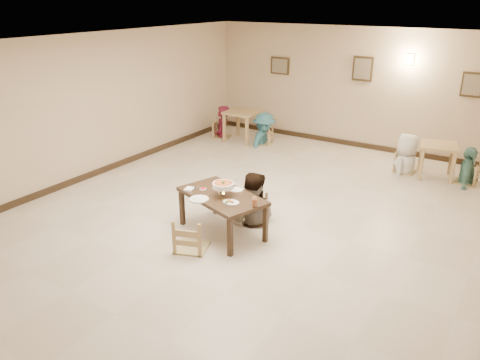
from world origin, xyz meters
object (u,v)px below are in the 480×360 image
Objects in this scene: chair_near at (191,219)px; main_diner at (252,173)px; bg_chair_lr at (264,128)px; bg_diner_c at (409,134)px; bg_diner_b at (264,113)px; bg_diner_d at (472,147)px; bg_table_left at (242,116)px; bg_chair_rr at (469,163)px; main_table at (222,199)px; drink_glass at (255,202)px; bg_chair_rl at (407,153)px; chair_far at (253,196)px; bg_table_right at (438,150)px; bg_chair_ll at (222,120)px; bg_diner_a at (222,106)px; curry_warmer at (223,185)px.

chair_near is 1.42m from main_diner.
bg_diner_c is at bearing 73.69° from bg_chair_lr.
bg_diner_d is (4.95, -0.08, -0.06)m from bg_diner_b.
bg_chair_lr is (0.66, 0.03, -0.24)m from bg_table_left.
bg_table_left is at bearing -86.31° from chair_near.
bg_diner_b is at bearing -88.43° from bg_chair_rr.
main_table is 0.71m from drink_glass.
main_diner is 2.03× the size of bg_chair_rl.
chair_near is 5.86m from bg_table_left.
chair_near is 5.60m from bg_chair_rl.
chair_far is 0.99× the size of bg_chair_rl.
bg_chair_ll reaches higher than bg_table_right.
bg_chair_rl is 0.51× the size of bg_diner_c.
bg_diner_a is (-1.31, -0.05, 0.45)m from bg_chair_lr.
bg_diner_b is (-4.95, 0.08, 0.41)m from bg_chair_rr.
bg_chair_rr is 0.35m from bg_diner_d.
bg_diner_a is (-3.21, 4.61, 0.27)m from main_table.
chair_near is 1.01m from drink_glass.
bg_chair_rl is at bearing -133.49° from main_diner.
bg_chair_rr reaches higher than bg_table_left.
bg_table_right is at bearing -140.66° from main_diner.
bg_chair_rr is at bearing -2.09° from bg_table_right.
main_diner reaches higher than bg_diner_c.
bg_chair_lr is 3.69m from bg_chair_rl.
bg_table_left is 0.47× the size of bg_diner_a.
curry_warmer is at bearing -124.16° from chair_near.
bg_chair_ll is 1.09× the size of bg_chair_rl.
bg_diner_b reaches higher than chair_near.
curry_warmer is at bearing -30.58° from bg_chair_rr.
bg_table_right is at bearing 60.80° from chair_far.
curry_warmer is 5.51m from bg_diner_d.
bg_chair_ll is at bearing 85.37° from bg_diner_b.
curry_warmer reaches higher than bg_table_right.
main_table is 1.89× the size of chair_far.
bg_diner_c is (1.11, 4.68, 0.12)m from drink_glass.
bg_chair_lr is 0.98× the size of bg_chair_rr.
bg_diner_c is (3.69, -0.09, 0.44)m from bg_chair_lr.
bg_chair_rr is 0.51× the size of bg_diner_c.
bg_table_left is 4.36m from bg_chair_rl.
bg_chair_ll reaches higher than drink_glass.
drink_glass is 5.43m from bg_chair_lr.
bg_diner_a reaches higher than bg_table_left.
bg_chair_rr is 6.28m from bg_diner_a.
chair_far is 0.49× the size of main_diner.
bg_diner_b is (1.31, 0.05, 0.37)m from bg_chair_ll.
bg_chair_lr is at bearing 130.84° from main_table.
drink_glass is 0.09× the size of bg_diner_c.
bg_diner_d is at bearing 98.62° from bg_diner_c.
bg_table_left is 0.94× the size of bg_chair_rr.
bg_diner_d is at bearing -141.89° from chair_near.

